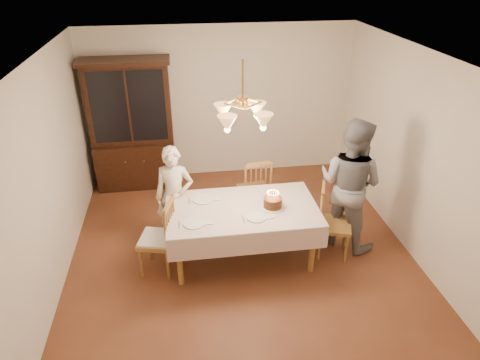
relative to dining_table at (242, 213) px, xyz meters
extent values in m
plane|color=#5B2D1A|center=(0.00, 0.00, -0.68)|extent=(5.00, 5.00, 0.00)
plane|color=white|center=(0.00, 0.00, 1.92)|extent=(5.00, 5.00, 0.00)
plane|color=beige|center=(0.00, 2.50, 0.62)|extent=(4.50, 0.00, 4.50)
plane|color=beige|center=(0.00, -2.50, 0.62)|extent=(4.50, 0.00, 4.50)
plane|color=beige|center=(-2.25, 0.00, 0.62)|extent=(0.00, 5.00, 5.00)
plane|color=beige|center=(2.25, 0.00, 0.62)|extent=(0.00, 5.00, 5.00)
cube|color=brown|center=(0.00, 0.00, 0.05)|extent=(1.80, 1.00, 0.04)
cube|color=silver|center=(0.00, 0.00, 0.07)|extent=(1.90, 1.10, 0.01)
cylinder|color=brown|center=(-0.82, -0.42, -0.33)|extent=(0.07, 0.07, 0.71)
cylinder|color=brown|center=(0.82, -0.42, -0.33)|extent=(0.07, 0.07, 0.71)
cylinder|color=brown|center=(-0.82, 0.42, -0.33)|extent=(0.07, 0.07, 0.71)
cylinder|color=brown|center=(0.82, 0.42, -0.33)|extent=(0.07, 0.07, 0.71)
cube|color=black|center=(-1.48, 2.23, -0.28)|extent=(1.30, 0.50, 0.80)
cube|color=black|center=(-1.48, 2.28, 0.77)|extent=(1.30, 0.40, 1.30)
cube|color=black|center=(-1.48, 2.08, 0.77)|extent=(1.14, 0.01, 1.14)
cube|color=black|center=(-1.48, 2.23, 1.45)|extent=(1.38, 0.54, 0.06)
cube|color=brown|center=(0.32, 0.95, -0.23)|extent=(0.49, 0.47, 0.05)
cube|color=brown|center=(0.35, 0.76, 0.29)|extent=(0.40, 0.08, 0.06)
cylinder|color=brown|center=(0.48, 1.14, -0.47)|extent=(0.04, 0.04, 0.43)
cylinder|color=brown|center=(0.12, 1.09, -0.47)|extent=(0.04, 0.04, 0.43)
cylinder|color=brown|center=(0.52, 0.80, -0.47)|extent=(0.04, 0.04, 0.43)
cylinder|color=brown|center=(0.17, 0.76, -0.47)|extent=(0.04, 0.04, 0.43)
cube|color=brown|center=(-1.09, -0.10, -0.23)|extent=(0.52, 0.53, 0.05)
cube|color=brown|center=(-0.91, -0.15, 0.29)|extent=(0.14, 0.40, 0.06)
cylinder|color=brown|center=(-1.21, 0.12, -0.47)|extent=(0.04, 0.04, 0.43)
cylinder|color=brown|center=(-1.30, -0.23, -0.47)|extent=(0.04, 0.04, 0.43)
cylinder|color=brown|center=(-0.88, 0.03, -0.47)|extent=(0.04, 0.04, 0.43)
cylinder|color=brown|center=(-0.97, -0.32, -0.47)|extent=(0.04, 0.04, 0.43)
cube|color=silver|center=(-1.09, -0.10, -0.20)|extent=(0.47, 0.48, 0.03)
cube|color=brown|center=(1.20, -0.10, -0.23)|extent=(0.54, 0.56, 0.05)
cube|color=brown|center=(1.03, -0.04, 0.29)|extent=(0.17, 0.39, 0.06)
cylinder|color=brown|center=(1.30, -0.33, -0.47)|extent=(0.04, 0.04, 0.43)
cylinder|color=brown|center=(1.43, 0.01, -0.47)|extent=(0.04, 0.04, 0.43)
cylinder|color=brown|center=(0.98, -0.21, -0.47)|extent=(0.04, 0.04, 0.43)
cylinder|color=brown|center=(1.10, 0.12, -0.47)|extent=(0.04, 0.04, 0.43)
imported|color=white|center=(-0.84, 0.49, 0.02)|extent=(0.55, 0.40, 1.41)
imported|color=slate|center=(1.45, 0.14, 0.22)|extent=(1.10, 1.11, 1.81)
cylinder|color=white|center=(0.38, -0.04, 0.08)|extent=(0.30, 0.30, 0.01)
cylinder|color=#3B1B0D|center=(0.38, -0.04, 0.15)|extent=(0.23, 0.23, 0.13)
cylinder|color=#598CD8|center=(0.45, -0.04, 0.25)|extent=(0.01, 0.01, 0.07)
sphere|color=#FFB23F|center=(0.45, -0.04, 0.29)|extent=(0.01, 0.01, 0.01)
cylinder|color=pink|center=(0.44, -0.01, 0.25)|extent=(0.01, 0.01, 0.07)
sphere|color=#FFB23F|center=(0.44, -0.01, 0.29)|extent=(0.01, 0.01, 0.01)
cylinder|color=#EACC66|center=(0.42, 0.01, 0.25)|extent=(0.01, 0.01, 0.07)
sphere|color=#FFB23F|center=(0.42, 0.01, 0.29)|extent=(0.01, 0.01, 0.01)
cylinder|color=#598CD8|center=(0.40, 0.02, 0.25)|extent=(0.01, 0.01, 0.07)
sphere|color=#FFB23F|center=(0.40, 0.02, 0.29)|extent=(0.01, 0.01, 0.01)
cylinder|color=pink|center=(0.37, 0.03, 0.25)|extent=(0.01, 0.01, 0.07)
sphere|color=#FFB23F|center=(0.37, 0.03, 0.29)|extent=(0.01, 0.01, 0.01)
cylinder|color=#EACC66|center=(0.34, 0.02, 0.25)|extent=(0.01, 0.01, 0.07)
sphere|color=#FFB23F|center=(0.34, 0.02, 0.29)|extent=(0.01, 0.01, 0.01)
cylinder|color=#598CD8|center=(0.32, 0.00, 0.25)|extent=(0.01, 0.01, 0.07)
sphere|color=#FFB23F|center=(0.32, 0.00, 0.29)|extent=(0.01, 0.01, 0.01)
cylinder|color=pink|center=(0.31, -0.03, 0.25)|extent=(0.01, 0.01, 0.07)
sphere|color=#FFB23F|center=(0.31, -0.03, 0.29)|extent=(0.01, 0.01, 0.01)
cylinder|color=#EACC66|center=(0.31, -0.06, 0.25)|extent=(0.01, 0.01, 0.07)
sphere|color=#FFB23F|center=(0.31, -0.06, 0.29)|extent=(0.01, 0.01, 0.01)
cylinder|color=#598CD8|center=(0.32, -0.08, 0.25)|extent=(0.01, 0.01, 0.07)
sphere|color=#FFB23F|center=(0.32, -0.08, 0.29)|extent=(0.01, 0.01, 0.01)
cylinder|color=pink|center=(0.34, -0.10, 0.25)|extent=(0.01, 0.01, 0.07)
sphere|color=#FFB23F|center=(0.34, -0.10, 0.29)|extent=(0.01, 0.01, 0.01)
cylinder|color=#EACC66|center=(0.37, -0.11, 0.25)|extent=(0.01, 0.01, 0.07)
sphere|color=#FFB23F|center=(0.37, -0.11, 0.29)|extent=(0.01, 0.01, 0.01)
cylinder|color=#598CD8|center=(0.40, -0.11, 0.25)|extent=(0.01, 0.01, 0.07)
sphere|color=#FFB23F|center=(0.40, -0.11, 0.29)|extent=(0.01, 0.01, 0.01)
cylinder|color=pink|center=(0.42, -0.09, 0.25)|extent=(0.01, 0.01, 0.07)
sphere|color=#FFB23F|center=(0.42, -0.09, 0.29)|extent=(0.01, 0.01, 0.01)
cylinder|color=#EACC66|center=(0.44, -0.07, 0.25)|extent=(0.01, 0.01, 0.07)
sphere|color=#FFB23F|center=(0.44, -0.07, 0.29)|extent=(0.01, 0.01, 0.01)
cylinder|color=white|center=(-0.62, -0.27, 0.08)|extent=(0.26, 0.26, 0.02)
cube|color=silver|center=(-0.79, -0.27, 0.08)|extent=(0.01, 0.16, 0.01)
cube|color=silver|center=(-0.45, -0.27, 0.08)|extent=(0.10, 0.10, 0.01)
cylinder|color=white|center=(0.14, -0.25, 0.08)|extent=(0.24, 0.24, 0.02)
cube|color=silver|center=(-0.03, -0.25, 0.08)|extent=(0.01, 0.16, 0.01)
cube|color=silver|center=(0.30, -0.25, 0.08)|extent=(0.10, 0.10, 0.01)
cylinder|color=white|center=(-0.48, 0.27, 0.08)|extent=(0.27, 0.27, 0.02)
cube|color=silver|center=(-0.65, 0.27, 0.08)|extent=(0.01, 0.16, 0.01)
cube|color=silver|center=(-0.30, 0.27, 0.08)|extent=(0.10, 0.10, 0.01)
cylinder|color=#BF8C3F|center=(0.00, 0.00, 1.72)|extent=(0.02, 0.02, 0.40)
cylinder|color=#BF8C3F|center=(0.00, 0.00, 1.47)|extent=(0.12, 0.12, 0.10)
cone|color=#D8994C|center=(0.20, 0.20, 1.29)|extent=(0.22, 0.22, 0.18)
sphere|color=#FFD899|center=(0.20, 0.20, 1.22)|extent=(0.07, 0.07, 0.07)
cone|color=#D8994C|center=(-0.20, 0.20, 1.29)|extent=(0.22, 0.22, 0.18)
sphere|color=#FFD899|center=(-0.20, 0.20, 1.22)|extent=(0.07, 0.07, 0.07)
cone|color=#D8994C|center=(-0.20, -0.20, 1.29)|extent=(0.22, 0.22, 0.18)
sphere|color=#FFD899|center=(-0.20, -0.20, 1.22)|extent=(0.07, 0.07, 0.07)
cone|color=#D8994C|center=(0.20, -0.20, 1.29)|extent=(0.22, 0.22, 0.18)
sphere|color=#FFD899|center=(0.20, -0.20, 1.22)|extent=(0.07, 0.07, 0.07)
camera|label=1|loc=(-0.69, -4.50, 2.95)|focal=32.00mm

